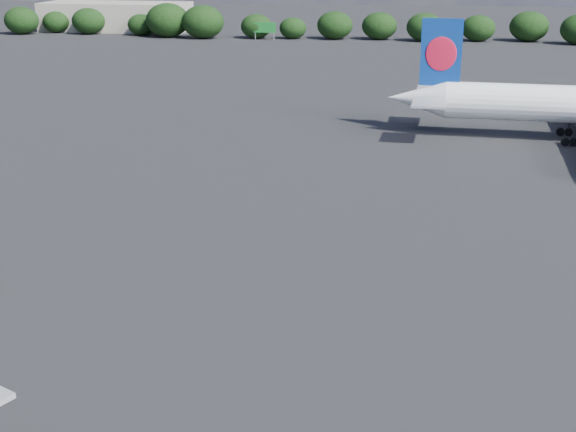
# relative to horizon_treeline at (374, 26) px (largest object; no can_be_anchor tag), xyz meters

# --- Properties ---
(ground) EXTENTS (500.00, 500.00, 0.00)m
(ground) POSITION_rel_horizon_treeline_xyz_m (-10.34, -119.53, -3.78)
(ground) COLOR black
(ground) RESTS_ON ground
(terminal_building) EXTENTS (42.00, 16.00, 8.00)m
(terminal_building) POSITION_rel_horizon_treeline_xyz_m (-75.34, 12.47, 0.22)
(terminal_building) COLOR gray
(terminal_building) RESTS_ON ground
(highway_sign) EXTENTS (6.00, 0.30, 4.50)m
(highway_sign) POSITION_rel_horizon_treeline_xyz_m (-28.34, -3.53, -0.66)
(highway_sign) COLOR #156B24
(highway_sign) RESTS_ON ground
(billboard_yellow) EXTENTS (5.00, 0.30, 5.50)m
(billboard_yellow) POSITION_rel_horizon_treeline_xyz_m (1.66, 2.47, 0.09)
(billboard_yellow) COLOR yellow
(billboard_yellow) RESTS_ON ground
(horizon_treeline) EXTENTS (205.03, 16.21, 9.06)m
(horizon_treeline) POSITION_rel_horizon_treeline_xyz_m (0.00, 0.00, 0.00)
(horizon_treeline) COLOR black
(horizon_treeline) RESTS_ON ground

